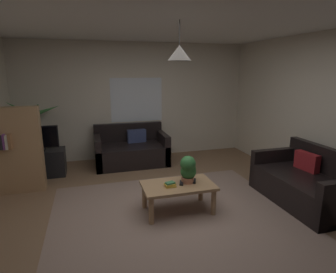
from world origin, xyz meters
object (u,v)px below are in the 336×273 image
at_px(book_on_table_2, 170,183).
at_px(potted_palm_corner, 35,137).
at_px(book_on_table_0, 170,186).
at_px(bookshelf_corner, 18,150).
at_px(couch_under_window, 131,151).
at_px(tv_stand, 40,163).
at_px(coffee_table, 178,189).
at_px(pendant_lamp, 179,53).
at_px(couch_right_side, 306,185).
at_px(tv, 37,138).
at_px(remote_on_table_0, 194,181).
at_px(remote_on_table_1, 181,183).
at_px(book_on_table_1, 170,184).
at_px(potted_plant_on_table, 188,169).

bearing_deg(book_on_table_2, potted_palm_corner, 128.68).
distance_m(book_on_table_0, bookshelf_corner, 2.57).
xyz_separation_m(couch_under_window, tv_stand, (-1.76, -0.25, -0.02)).
height_order(coffee_table, pendant_lamp, pendant_lamp).
xyz_separation_m(couch_under_window, coffee_table, (0.32, -2.26, 0.07)).
height_order(couch_right_side, coffee_table, couch_right_side).
distance_m(book_on_table_2, tv, 2.83).
height_order(remote_on_table_0, potted_palm_corner, potted_palm_corner).
bearing_deg(tv_stand, couch_under_window, 7.93).
height_order(couch_under_window, book_on_table_0, couch_under_window).
distance_m(book_on_table_0, pendant_lamp, 1.75).
height_order(book_on_table_2, remote_on_table_1, book_on_table_2).
relative_size(book_on_table_0, bookshelf_corner, 0.10).
distance_m(remote_on_table_1, potted_palm_corner, 3.39).
bearing_deg(couch_under_window, coffee_table, -82.06).
distance_m(couch_under_window, book_on_table_1, 2.32).
height_order(coffee_table, potted_plant_on_table, potted_plant_on_table).
bearing_deg(couch_under_window, couch_right_side, -47.96).
bearing_deg(couch_right_side, tv, -119.13).
bearing_deg(tv_stand, book_on_table_0, -46.49).
xyz_separation_m(book_on_table_2, potted_plant_on_table, (0.29, 0.07, 0.15)).
height_order(couch_right_side, remote_on_table_1, couch_right_side).
height_order(tv_stand, pendant_lamp, pendant_lamp).
xyz_separation_m(book_on_table_1, potted_palm_corner, (-2.07, 2.58, 0.21)).
relative_size(couch_right_side, tv, 2.10).
height_order(couch_under_window, book_on_table_1, couch_under_window).
height_order(book_on_table_0, tv_stand, tv_stand).
xyz_separation_m(coffee_table, bookshelf_corner, (-2.26, 1.36, 0.37)).
distance_m(potted_plant_on_table, tv, 2.98).
bearing_deg(book_on_table_1, pendant_lamp, 18.65).
distance_m(couch_under_window, book_on_table_0, 2.31).
bearing_deg(couch_right_side, coffee_table, -97.36).
height_order(book_on_table_0, remote_on_table_0, remote_on_table_0).
bearing_deg(tv, tv_stand, 90.00).
bearing_deg(remote_on_table_1, book_on_table_2, -142.58).
bearing_deg(coffee_table, couch_under_window, 97.94).
distance_m(couch_right_side, potted_palm_corner, 5.01).
distance_m(bookshelf_corner, pendant_lamp, 3.02).
bearing_deg(book_on_table_2, book_on_table_0, 33.53).
distance_m(coffee_table, bookshelf_corner, 2.67).
bearing_deg(book_on_table_0, potted_plant_on_table, 13.18).
bearing_deg(remote_on_table_0, potted_palm_corner, 156.27).
height_order(book_on_table_1, tv, tv).
distance_m(tv, potted_palm_corner, 0.56).
bearing_deg(couch_under_window, book_on_table_0, -85.28).
xyz_separation_m(couch_right_side, coffee_table, (-1.95, 0.25, 0.07)).
distance_m(book_on_table_1, bookshelf_corner, 2.57).
relative_size(potted_plant_on_table, bookshelf_corner, 0.28).
distance_m(couch_under_window, bookshelf_corner, 2.19).
height_order(coffee_table, tv, tv).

